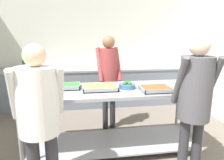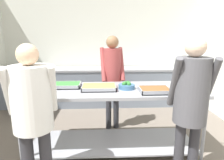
{
  "view_description": "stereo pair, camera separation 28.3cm",
  "coord_description": "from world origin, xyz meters",
  "px_view_note": "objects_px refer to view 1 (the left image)",
  "views": [
    {
      "loc": [
        -0.3,
        -0.89,
        1.66
      ],
      "look_at": [
        0.12,
        1.84,
        1.03
      ],
      "focal_mm": 32.0,
      "sensor_mm": 36.0,
      "label": 1
    },
    {
      "loc": [
        -0.02,
        -0.92,
        1.66
      ],
      "look_at": [
        0.12,
        1.84,
        1.03
      ],
      "focal_mm": 32.0,
      "sensor_mm": 36.0,
      "label": 2
    }
  ],
  "objects_px": {
    "serving_tray_roast": "(65,86)",
    "sauce_pan": "(186,86)",
    "guest_serving_right": "(195,95)",
    "plate_stack": "(32,94)",
    "cook_behind_counter": "(109,72)",
    "water_bottle": "(24,63)",
    "broccoli_bowl": "(127,86)",
    "guest_serving_left": "(39,109)",
    "serving_tray_vegetables": "(100,88)",
    "serving_tray_greens": "(156,89)"
  },
  "relations": [
    {
      "from": "broccoli_bowl",
      "to": "guest_serving_right",
      "type": "relative_size",
      "value": 0.14
    },
    {
      "from": "plate_stack",
      "to": "sauce_pan",
      "type": "bearing_deg",
      "value": -0.97
    },
    {
      "from": "serving_tray_roast",
      "to": "water_bottle",
      "type": "height_order",
      "value": "water_bottle"
    },
    {
      "from": "guest_serving_left",
      "to": "guest_serving_right",
      "type": "bearing_deg",
      "value": 0.36
    },
    {
      "from": "plate_stack",
      "to": "cook_behind_counter",
      "type": "xyz_separation_m",
      "value": [
        1.07,
        0.88,
        0.08
      ]
    },
    {
      "from": "serving_tray_roast",
      "to": "guest_serving_right",
      "type": "bearing_deg",
      "value": -30.38
    },
    {
      "from": "guest_serving_left",
      "to": "plate_stack",
      "type": "bearing_deg",
      "value": 108.89
    },
    {
      "from": "sauce_pan",
      "to": "cook_behind_counter",
      "type": "xyz_separation_m",
      "value": [
        -0.93,
        0.91,
        0.05
      ]
    },
    {
      "from": "serving_tray_roast",
      "to": "broccoli_bowl",
      "type": "xyz_separation_m",
      "value": [
        0.86,
        -0.14,
        0.02
      ]
    },
    {
      "from": "broccoli_bowl",
      "to": "guest_serving_left",
      "type": "height_order",
      "value": "guest_serving_left"
    },
    {
      "from": "sauce_pan",
      "to": "guest_serving_left",
      "type": "bearing_deg",
      "value": -163.95
    },
    {
      "from": "cook_behind_counter",
      "to": "water_bottle",
      "type": "height_order",
      "value": "cook_behind_counter"
    },
    {
      "from": "guest_serving_left",
      "to": "cook_behind_counter",
      "type": "height_order",
      "value": "cook_behind_counter"
    },
    {
      "from": "serving_tray_roast",
      "to": "broccoli_bowl",
      "type": "height_order",
      "value": "broccoli_bowl"
    },
    {
      "from": "plate_stack",
      "to": "serving_tray_greens",
      "type": "xyz_separation_m",
      "value": [
        1.57,
        -0.01,
        0.0
      ]
    },
    {
      "from": "cook_behind_counter",
      "to": "serving_tray_vegetables",
      "type": "bearing_deg",
      "value": -106.92
    },
    {
      "from": "guest_serving_right",
      "to": "serving_tray_vegetables",
      "type": "bearing_deg",
      "value": 143.87
    },
    {
      "from": "guest_serving_right",
      "to": "cook_behind_counter",
      "type": "bearing_deg",
      "value": 117.68
    },
    {
      "from": "serving_tray_greens",
      "to": "sauce_pan",
      "type": "bearing_deg",
      "value": -2.96
    },
    {
      "from": "water_bottle",
      "to": "cook_behind_counter",
      "type": "bearing_deg",
      "value": -38.04
    },
    {
      "from": "sauce_pan",
      "to": "guest_serving_right",
      "type": "relative_size",
      "value": 0.23
    },
    {
      "from": "serving_tray_roast",
      "to": "cook_behind_counter",
      "type": "bearing_deg",
      "value": 39.59
    },
    {
      "from": "serving_tray_roast",
      "to": "sauce_pan",
      "type": "xyz_separation_m",
      "value": [
        1.63,
        -0.34,
        0.03
      ]
    },
    {
      "from": "guest_serving_right",
      "to": "cook_behind_counter",
      "type": "relative_size",
      "value": 1.0
    },
    {
      "from": "broccoli_bowl",
      "to": "serving_tray_greens",
      "type": "bearing_deg",
      "value": -27.44
    },
    {
      "from": "broccoli_bowl",
      "to": "guest_serving_left",
      "type": "relative_size",
      "value": 0.14
    },
    {
      "from": "serving_tray_roast",
      "to": "cook_behind_counter",
      "type": "xyz_separation_m",
      "value": [
        0.7,
        0.58,
        0.08
      ]
    },
    {
      "from": "broccoli_bowl",
      "to": "cook_behind_counter",
      "type": "distance_m",
      "value": 0.73
    },
    {
      "from": "guest_serving_right",
      "to": "cook_behind_counter",
      "type": "xyz_separation_m",
      "value": [
        -0.75,
        1.42,
        0.01
      ]
    },
    {
      "from": "serving_tray_roast",
      "to": "cook_behind_counter",
      "type": "distance_m",
      "value": 0.91
    },
    {
      "from": "serving_tray_vegetables",
      "to": "water_bottle",
      "type": "bearing_deg",
      "value": 126.17
    },
    {
      "from": "water_bottle",
      "to": "serving_tray_greens",
      "type": "bearing_deg",
      "value": -45.12
    },
    {
      "from": "cook_behind_counter",
      "to": "plate_stack",
      "type": "bearing_deg",
      "value": -140.44
    },
    {
      "from": "serving_tray_vegetables",
      "to": "serving_tray_greens",
      "type": "relative_size",
      "value": 1.18
    },
    {
      "from": "serving_tray_greens",
      "to": "cook_behind_counter",
      "type": "bearing_deg",
      "value": 119.51
    },
    {
      "from": "broccoli_bowl",
      "to": "serving_tray_roast",
      "type": "bearing_deg",
      "value": 170.92
    },
    {
      "from": "guest_serving_left",
      "to": "guest_serving_right",
      "type": "distance_m",
      "value": 1.62
    },
    {
      "from": "plate_stack",
      "to": "cook_behind_counter",
      "type": "bearing_deg",
      "value": 39.56
    },
    {
      "from": "broccoli_bowl",
      "to": "serving_tray_greens",
      "type": "distance_m",
      "value": 0.39
    },
    {
      "from": "sauce_pan",
      "to": "water_bottle",
      "type": "distance_m",
      "value": 3.51
    },
    {
      "from": "serving_tray_vegetables",
      "to": "serving_tray_greens",
      "type": "xyz_separation_m",
      "value": [
        0.72,
        -0.17,
        -0.0
      ]
    },
    {
      "from": "plate_stack",
      "to": "water_bottle",
      "type": "bearing_deg",
      "value": 106.71
    },
    {
      "from": "plate_stack",
      "to": "serving_tray_vegetables",
      "type": "xyz_separation_m",
      "value": [
        0.85,
        0.16,
        0.0
      ]
    },
    {
      "from": "broccoli_bowl",
      "to": "guest_serving_left",
      "type": "xyz_separation_m",
      "value": [
        -1.04,
        -0.72,
        -0.01
      ]
    },
    {
      "from": "broccoli_bowl",
      "to": "guest_serving_left",
      "type": "distance_m",
      "value": 1.26
    },
    {
      "from": "plate_stack",
      "to": "water_bottle",
      "type": "xyz_separation_m",
      "value": [
        -0.67,
        2.24,
        0.08
      ]
    },
    {
      "from": "serving_tray_roast",
      "to": "sauce_pan",
      "type": "bearing_deg",
      "value": -11.73
    },
    {
      "from": "guest_serving_left",
      "to": "serving_tray_roast",
      "type": "bearing_deg",
      "value": 78.19
    },
    {
      "from": "guest_serving_left",
      "to": "serving_tray_greens",
      "type": "bearing_deg",
      "value": 21.39
    },
    {
      "from": "serving_tray_greens",
      "to": "guest_serving_right",
      "type": "bearing_deg",
      "value": -65.54
    }
  ]
}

